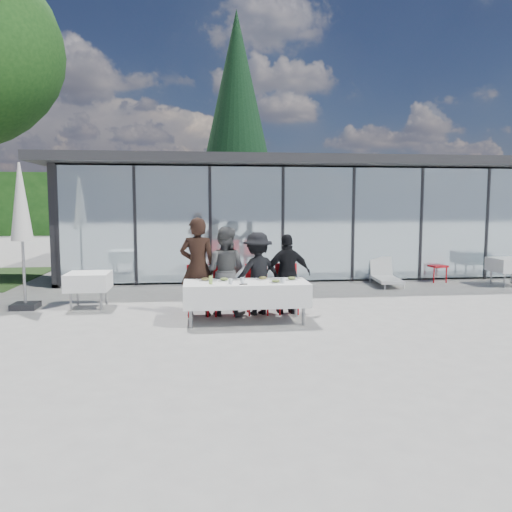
# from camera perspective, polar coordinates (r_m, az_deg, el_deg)

# --- Properties ---
(ground) EXTENTS (90.00, 90.00, 0.00)m
(ground) POSITION_cam_1_polar(r_m,az_deg,el_deg) (9.54, 0.96, -7.14)
(ground) COLOR #999792
(ground) RESTS_ON ground
(pavilion) EXTENTS (14.80, 8.80, 3.44)m
(pavilion) POSITION_cam_1_polar(r_m,az_deg,el_deg) (17.67, 3.95, 5.85)
(pavilion) COLOR gray
(pavilion) RESTS_ON ground
(treeline) EXTENTS (62.50, 2.00, 4.40)m
(treeline) POSITION_cam_1_polar(r_m,az_deg,el_deg) (37.22, -7.84, 5.89)
(treeline) COLOR #173D13
(treeline) RESTS_ON ground
(dining_table) EXTENTS (2.26, 0.96, 0.75)m
(dining_table) POSITION_cam_1_polar(r_m,az_deg,el_deg) (9.13, -1.15, -4.27)
(dining_table) COLOR white
(dining_table) RESTS_ON ground
(diner_a) EXTENTS (0.81, 0.81, 1.91)m
(diner_a) POSITION_cam_1_polar(r_m,az_deg,el_deg) (9.67, -6.67, -1.25)
(diner_a) COLOR black
(diner_a) RESTS_ON ground
(diner_chair_a) EXTENTS (0.44, 0.44, 0.97)m
(diner_chair_a) POSITION_cam_1_polar(r_m,az_deg,el_deg) (9.83, -6.64, -3.58)
(diner_chair_a) COLOR red
(diner_chair_a) RESTS_ON ground
(diner_b) EXTENTS (1.07, 1.07, 1.73)m
(diner_b) POSITION_cam_1_polar(r_m,az_deg,el_deg) (9.69, -3.61, -1.75)
(diner_b) COLOR #515151
(diner_b) RESTS_ON ground
(diner_chair_b) EXTENTS (0.44, 0.44, 0.97)m
(diner_chair_b) POSITION_cam_1_polar(r_m,az_deg,el_deg) (9.84, -3.63, -3.54)
(diner_chair_b) COLOR red
(diner_chair_b) RESTS_ON ground
(diner_c) EXTENTS (1.31, 1.31, 1.61)m
(diner_c) POSITION_cam_1_polar(r_m,az_deg,el_deg) (9.75, 0.18, -2.02)
(diner_c) COLOR black
(diner_c) RESTS_ON ground
(diner_chair_c) EXTENTS (0.44, 0.44, 0.97)m
(diner_chair_c) POSITION_cam_1_polar(r_m,az_deg,el_deg) (9.90, 0.10, -3.48)
(diner_chair_c) COLOR red
(diner_chair_c) RESTS_ON ground
(diner_d) EXTENTS (0.99, 0.99, 1.58)m
(diner_d) POSITION_cam_1_polar(r_m,az_deg,el_deg) (9.84, 3.65, -2.07)
(diner_d) COLOR black
(diner_d) RESTS_ON ground
(diner_chair_d) EXTENTS (0.44, 0.44, 0.97)m
(diner_chair_d) POSITION_cam_1_polar(r_m,az_deg,el_deg) (9.98, 3.53, -3.41)
(diner_chair_d) COLOR red
(diner_chair_d) RESTS_ON ground
(plate_a) EXTENTS (0.24, 0.24, 0.07)m
(plate_a) POSITION_cam_1_polar(r_m,az_deg,el_deg) (9.21, -5.82, -2.71)
(plate_a) COLOR white
(plate_a) RESTS_ON dining_table
(plate_b) EXTENTS (0.24, 0.24, 0.07)m
(plate_b) POSITION_cam_1_polar(r_m,az_deg,el_deg) (9.17, -3.65, -2.73)
(plate_b) COLOR white
(plate_b) RESTS_ON dining_table
(plate_c) EXTENTS (0.24, 0.24, 0.07)m
(plate_c) POSITION_cam_1_polar(r_m,az_deg,el_deg) (9.32, 0.77, -2.57)
(plate_c) COLOR white
(plate_c) RESTS_ON dining_table
(plate_d) EXTENTS (0.24, 0.24, 0.07)m
(plate_d) POSITION_cam_1_polar(r_m,az_deg,el_deg) (9.28, 4.11, -2.63)
(plate_d) COLOR white
(plate_d) RESTS_ON dining_table
(plate_extra) EXTENTS (0.24, 0.24, 0.07)m
(plate_extra) POSITION_cam_1_polar(r_m,az_deg,el_deg) (8.94, 2.28, -2.94)
(plate_extra) COLOR white
(plate_extra) RESTS_ON dining_table
(juice_bottle) EXTENTS (0.06, 0.06, 0.15)m
(juice_bottle) POSITION_cam_1_polar(r_m,az_deg,el_deg) (8.84, -5.20, -2.75)
(juice_bottle) COLOR #9BC753
(juice_bottle) RESTS_ON dining_table
(drinking_glasses) EXTENTS (1.00, 0.20, 0.10)m
(drinking_glasses) POSITION_cam_1_polar(r_m,az_deg,el_deg) (8.90, -0.49, -2.83)
(drinking_glasses) COLOR silver
(drinking_glasses) RESTS_ON dining_table
(folded_eyeglasses) EXTENTS (0.14, 0.03, 0.01)m
(folded_eyeglasses) POSITION_cam_1_polar(r_m,az_deg,el_deg) (8.77, -1.45, -3.24)
(folded_eyeglasses) COLOR black
(folded_eyeglasses) RESTS_ON dining_table
(spare_table_left) EXTENTS (0.86, 0.86, 0.74)m
(spare_table_left) POSITION_cam_1_polar(r_m,az_deg,el_deg) (10.97, -18.59, -2.78)
(spare_table_left) COLOR white
(spare_table_left) RESTS_ON ground
(spare_table_right) EXTENTS (0.86, 0.86, 0.74)m
(spare_table_right) POSITION_cam_1_polar(r_m,az_deg,el_deg) (14.83, 26.93, -0.93)
(spare_table_right) COLOR white
(spare_table_right) RESTS_ON ground
(spare_chair_a) EXTENTS (0.51, 0.51, 0.97)m
(spare_chair_a) POSITION_cam_1_polar(r_m,az_deg,el_deg) (14.84, 19.82, -0.70)
(spare_chair_a) COLOR red
(spare_chair_a) RESTS_ON ground
(spare_chair_b) EXTENTS (0.48, 0.48, 0.97)m
(spare_chair_b) POSITION_cam_1_polar(r_m,az_deg,el_deg) (14.94, 18.88, -0.63)
(spare_chair_b) COLOR red
(spare_chair_b) RESTS_ON ground
(market_umbrella) EXTENTS (0.50, 0.50, 3.00)m
(market_umbrella) POSITION_cam_1_polar(r_m,az_deg,el_deg) (11.24, -25.26, 4.55)
(market_umbrella) COLOR black
(market_umbrella) RESTS_ON ground
(lounger) EXTENTS (0.72, 1.38, 0.72)m
(lounger) POSITION_cam_1_polar(r_m,az_deg,el_deg) (13.83, 14.50, -2.17)
(lounger) COLOR silver
(lounger) RESTS_ON ground
(conifer_tree) EXTENTS (4.00, 4.00, 10.50)m
(conifer_tree) POSITION_cam_1_polar(r_m,az_deg,el_deg) (22.61, -2.21, 15.64)
(conifer_tree) COLOR #382316
(conifer_tree) RESTS_ON ground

